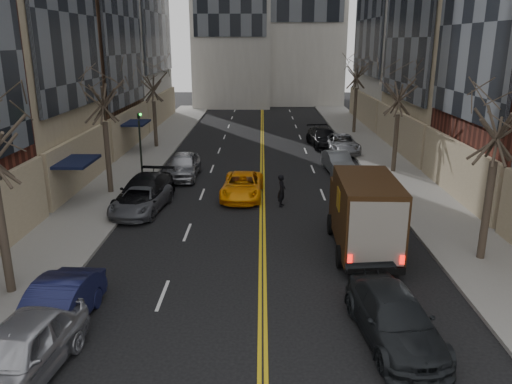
# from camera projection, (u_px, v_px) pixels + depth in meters

# --- Properties ---
(sidewalk_left) EXTENTS (4.00, 66.00, 0.15)m
(sidewalk_left) POSITION_uv_depth(u_px,v_px,m) (137.00, 164.00, 35.66)
(sidewalk_left) COLOR slate
(sidewalk_left) RESTS_ON ground
(sidewalk_right) EXTENTS (4.00, 66.00, 0.15)m
(sidewalk_right) POSITION_uv_depth(u_px,v_px,m) (389.00, 165.00, 35.46)
(sidewalk_right) COLOR slate
(sidewalk_right) RESTS_ON ground
(tree_lf_mid) EXTENTS (3.20, 3.20, 8.91)m
(tree_lf_mid) POSITION_uv_depth(u_px,v_px,m) (101.00, 78.00, 27.06)
(tree_lf_mid) COLOR #382D23
(tree_lf_mid) RESTS_ON sidewalk_left
(tree_lf_far) EXTENTS (3.20, 3.20, 8.12)m
(tree_lf_far) POSITION_uv_depth(u_px,v_px,m) (152.00, 74.00, 39.67)
(tree_lf_far) COLOR #382D23
(tree_lf_far) RESTS_ON sidewalk_left
(tree_rt_near) EXTENTS (3.20, 3.20, 8.71)m
(tree_rt_near) POSITION_uv_depth(u_px,v_px,m) (503.00, 100.00, 18.30)
(tree_rt_near) COLOR #382D23
(tree_rt_near) RESTS_ON sidewalk_right
(tree_rt_mid) EXTENTS (3.20, 3.20, 8.32)m
(tree_rt_mid) POSITION_uv_depth(u_px,v_px,m) (401.00, 79.00, 31.78)
(tree_rt_mid) COLOR #382D23
(tree_rt_mid) RESTS_ON sidewalk_right
(tree_rt_far) EXTENTS (3.20, 3.20, 9.11)m
(tree_rt_far) POSITION_uv_depth(u_px,v_px,m) (358.00, 61.00, 45.96)
(tree_rt_far) COLOR #382D23
(tree_rt_far) RESTS_ON sidewalk_right
(traffic_signal) EXTENTS (0.29, 0.26, 4.70)m
(traffic_signal) POSITION_uv_depth(u_px,v_px,m) (140.00, 140.00, 30.06)
(traffic_signal) COLOR black
(traffic_signal) RESTS_ON sidewalk_left
(ups_truck) EXTENTS (2.61, 6.08, 3.29)m
(ups_truck) POSITION_uv_depth(u_px,v_px,m) (364.00, 214.00, 20.64)
(ups_truck) COLOR black
(ups_truck) RESTS_ON ground
(observer_sedan) EXTENTS (2.54, 5.12, 1.43)m
(observer_sedan) POSITION_uv_depth(u_px,v_px,m) (394.00, 318.00, 14.68)
(observer_sedan) COLOR black
(observer_sedan) RESTS_ON ground
(taxi) EXTENTS (2.43, 4.90, 1.34)m
(taxi) POSITION_uv_depth(u_px,v_px,m) (242.00, 186.00, 28.20)
(taxi) COLOR #FF9A0A
(taxi) RESTS_ON ground
(pedestrian) EXTENTS (0.52, 0.70, 1.74)m
(pedestrian) POSITION_uv_depth(u_px,v_px,m) (282.00, 191.00, 26.59)
(pedestrian) COLOR black
(pedestrian) RESTS_ON ground
(parked_lf_a) EXTENTS (2.52, 5.02, 1.64)m
(parked_lf_a) POSITION_uv_depth(u_px,v_px,m) (19.00, 353.00, 12.86)
(parked_lf_a) COLOR #B0B2B8
(parked_lf_a) RESTS_ON ground
(parked_lf_b) EXTENTS (1.79, 4.55, 1.47)m
(parked_lf_b) POSITION_uv_depth(u_px,v_px,m) (56.00, 308.00, 15.19)
(parked_lf_b) COLOR #111437
(parked_lf_b) RESTS_ON ground
(parked_lf_c) EXTENTS (2.75, 5.00, 1.33)m
(parked_lf_c) POSITION_uv_depth(u_px,v_px,m) (141.00, 200.00, 25.73)
(parked_lf_c) COLOR #53555B
(parked_lf_c) RESTS_ON ground
(parked_lf_d) EXTENTS (2.77, 5.74, 1.61)m
(parked_lf_d) POSITION_uv_depth(u_px,v_px,m) (145.00, 192.00, 26.63)
(parked_lf_d) COLOR black
(parked_lf_d) RESTS_ON ground
(parked_lf_e) EXTENTS (1.93, 4.77, 1.62)m
(parked_lf_e) POSITION_uv_depth(u_px,v_px,m) (184.00, 166.00, 32.19)
(parked_lf_e) COLOR #9A9BA1
(parked_lf_e) RESTS_ON ground
(parked_rt_a) EXTENTS (1.86, 4.34, 1.39)m
(parked_rt_a) POSITION_uv_depth(u_px,v_px,m) (338.00, 162.00, 33.58)
(parked_rt_a) COLOR #52565B
(parked_rt_a) RESTS_ON ground
(parked_rt_b) EXTENTS (2.52, 5.24, 1.44)m
(parked_rt_b) POSITION_uv_depth(u_px,v_px,m) (342.00, 144.00, 39.53)
(parked_rt_b) COLOR #B2B5BA
(parked_rt_b) RESTS_ON ground
(parked_rt_c) EXTENTS (2.71, 5.49, 1.53)m
(parked_rt_c) POSITION_uv_depth(u_px,v_px,m) (323.00, 137.00, 41.79)
(parked_rt_c) COLOR black
(parked_rt_c) RESTS_ON ground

